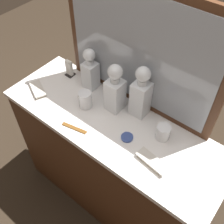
% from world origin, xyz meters
% --- Properties ---
extents(ground_plane, '(6.00, 6.00, 0.00)m').
position_xyz_m(ground_plane, '(0.00, 0.00, 0.00)').
color(ground_plane, '#2D2319').
extents(dresser, '(1.31, 0.46, 0.88)m').
position_xyz_m(dresser, '(0.00, 0.00, 0.44)').
color(dresser, '#472816').
rests_on(dresser, ground_plane).
extents(dresser_mirror, '(0.92, 0.03, 0.69)m').
position_xyz_m(dresser_mirror, '(0.00, 0.21, 1.22)').
color(dresser_mirror, '#472816').
rests_on(dresser_mirror, dresser).
extents(crystal_decanter_far_right, '(0.08, 0.08, 0.27)m').
position_xyz_m(crystal_decanter_far_right, '(-0.28, 0.15, 0.99)').
color(crystal_decanter_far_right, white).
rests_on(crystal_decanter_far_right, dresser).
extents(crystal_decanter_center, '(0.09, 0.09, 0.30)m').
position_xyz_m(crystal_decanter_center, '(-0.06, 0.09, 1.00)').
color(crystal_decanter_center, white).
rests_on(crystal_decanter_center, dresser).
extents(crystal_decanter_right, '(0.09, 0.09, 0.32)m').
position_xyz_m(crystal_decanter_right, '(0.07, 0.15, 1.01)').
color(crystal_decanter_right, white).
rests_on(crystal_decanter_right, dresser).
extents(crystal_tumbler_center, '(0.08, 0.08, 0.10)m').
position_xyz_m(crystal_tumbler_center, '(-0.19, 0.00, 0.92)').
color(crystal_tumbler_center, white).
rests_on(crystal_tumbler_center, dresser).
extents(crystal_tumbler_front, '(0.07, 0.07, 0.08)m').
position_xyz_m(crystal_tumbler_front, '(0.27, 0.08, 0.92)').
color(crystal_tumbler_front, white).
rests_on(crystal_tumbler_front, dresser).
extents(silver_brush_right, '(0.16, 0.12, 0.02)m').
position_xyz_m(silver_brush_right, '(-0.50, -0.09, 0.89)').
color(silver_brush_right, '#B7A88C').
rests_on(silver_brush_right, dresser).
extents(silver_brush_center, '(0.18, 0.08, 0.02)m').
position_xyz_m(silver_brush_center, '(0.31, -0.08, 0.89)').
color(silver_brush_center, '#B7A88C').
rests_on(silver_brush_center, dresser).
extents(porcelain_dish, '(0.06, 0.06, 0.01)m').
position_xyz_m(porcelain_dish, '(0.13, -0.04, 0.88)').
color(porcelain_dish, '#33478C').
rests_on(porcelain_dish, dresser).
extents(tortoiseshell_comb, '(0.15, 0.05, 0.01)m').
position_xyz_m(tortoiseshell_comb, '(-0.13, -0.16, 0.88)').
color(tortoiseshell_comb, brown).
rests_on(tortoiseshell_comb, dresser).
extents(napkin_holder, '(0.05, 0.05, 0.11)m').
position_xyz_m(napkin_holder, '(-0.45, 0.14, 0.93)').
color(napkin_holder, black).
rests_on(napkin_holder, dresser).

